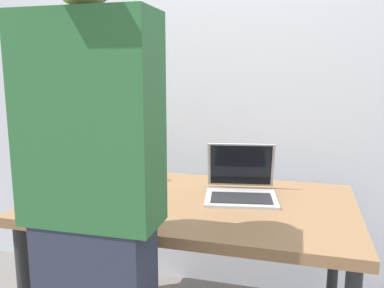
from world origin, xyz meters
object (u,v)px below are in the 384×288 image
Objects in this scene: laptop at (241,185)px; coffee_mug at (126,190)px; beer_bottle_brown at (116,154)px; person_figure at (93,210)px; beer_bottle_amber at (117,157)px; beer_bottle_dark at (128,160)px.

laptop is 3.39× the size of coffee_mug.
laptop is 1.13× the size of beer_bottle_brown.
person_figure is at bearing -76.89° from coffee_mug.
beer_bottle_amber reaches higher than laptop.
beer_bottle_dark is at bearing -41.17° from beer_bottle_brown.
beer_bottle_dark is at bearing -24.20° from beer_bottle_amber.
beer_bottle_dark is (0.07, -0.03, -0.00)m from beer_bottle_amber.
laptop is at bearing 24.50° from coffee_mug.
beer_bottle_amber is 1.03× the size of beer_bottle_dark.
person_figure reaches higher than coffee_mug.
person_figure is at bearing -68.86° from beer_bottle_amber.
coffee_mug is at bearing -66.79° from beer_bottle_dark.
laptop is at bearing -5.08° from beer_bottle_dark.
beer_bottle_amber is 0.18× the size of person_figure.
beer_bottle_amber is (-0.66, 0.09, 0.07)m from laptop.
beer_bottle_brown is 0.08m from beer_bottle_amber.
beer_bottle_dark is 0.78m from person_figure.
person_figure is 15.93× the size of coffee_mug.
person_figure is at bearing -117.54° from laptop.
beer_bottle_amber is 0.83m from person_figure.
person_figure is (0.34, -0.84, 0.01)m from beer_bottle_brown.
beer_bottle_dark is (0.12, -0.10, -0.00)m from beer_bottle_brown.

